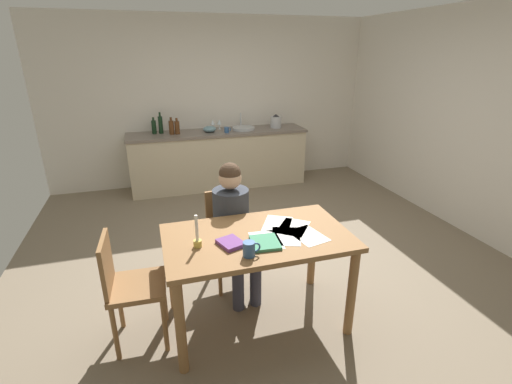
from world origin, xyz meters
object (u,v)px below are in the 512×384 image
(bottle_wine_red, at_px, (171,127))
(mixing_bowl, at_px, (210,129))
(coffee_mug, at_px, (249,249))
(bottle_vinegar, at_px, (161,124))
(wine_glass_near_sink, at_px, (219,122))
(candlestick, at_px, (197,238))
(stovetop_kettle, at_px, (276,122))
(person_seated, at_px, (234,221))
(book_cookery, at_px, (265,243))
(dining_table, at_px, (257,249))
(chair_at_table, at_px, (229,232))
(chair_side_empty, at_px, (128,285))
(teacup_on_counter, at_px, (227,130))
(bottle_sauce, at_px, (177,127))
(sink_unit, at_px, (243,128))
(bottle_oil, at_px, (154,127))
(wine_glass_by_kettle, at_px, (213,123))
(book_magazine, at_px, (231,243))

(bottle_wine_red, xyz_separation_m, mixing_bowl, (0.57, -0.00, -0.06))
(coffee_mug, relative_size, bottle_vinegar, 0.39)
(bottle_vinegar, height_order, wine_glass_near_sink, bottle_vinegar)
(candlestick, distance_m, stovetop_kettle, 3.76)
(person_seated, xyz_separation_m, bottle_wine_red, (-0.29, 2.75, 0.33))
(wine_glass_near_sink, bearing_deg, book_cookery, -96.33)
(dining_table, xyz_separation_m, chair_at_table, (-0.08, 0.65, -0.17))
(chair_side_empty, relative_size, stovetop_kettle, 4.03)
(stovetop_kettle, xyz_separation_m, teacup_on_counter, (-0.85, -0.15, -0.05))
(chair_side_empty, relative_size, bottle_sauce, 3.70)
(person_seated, relative_size, candlestick, 4.90)
(person_seated, xyz_separation_m, sink_unit, (0.83, 2.78, 0.24))
(bottle_oil, distance_m, wine_glass_by_kettle, 0.91)
(bottle_sauce, relative_size, mixing_bowl, 1.18)
(candlestick, xyz_separation_m, mixing_bowl, (0.67, 3.28, 0.10))
(sink_unit, distance_m, bottle_vinegar, 1.28)
(bottle_wine_red, bearing_deg, bottle_sauce, -3.50)
(book_cookery, relative_size, wine_glass_by_kettle, 1.49)
(person_seated, height_order, bottle_wine_red, person_seated)
(bottle_sauce, distance_m, mixing_bowl, 0.49)
(bottle_oil, xyz_separation_m, stovetop_kettle, (1.92, -0.09, -0.01))
(candlestick, xyz_separation_m, book_cookery, (0.47, -0.10, -0.06))
(sink_unit, xyz_separation_m, bottle_sauce, (-1.04, -0.03, 0.08))
(bottle_sauce, distance_m, wine_glass_near_sink, 0.71)
(candlestick, height_order, book_cookery, candlestick)
(candlestick, distance_m, mixing_bowl, 3.35)
(person_seated, distance_m, book_magazine, 0.61)
(chair_side_empty, xyz_separation_m, stovetop_kettle, (2.28, 3.22, 0.50))
(bottle_sauce, bearing_deg, dining_table, -85.19)
(wine_glass_by_kettle, bearing_deg, bottle_wine_red, -165.11)
(book_magazine, bearing_deg, candlestick, 149.93)
(wine_glass_near_sink, bearing_deg, bottle_sauce, -165.20)
(chair_at_table, relative_size, stovetop_kettle, 4.00)
(coffee_mug, height_order, candlestick, candlestick)
(bottle_sauce, xyz_separation_m, wine_glass_near_sink, (0.68, 0.18, 0.01))
(chair_side_empty, relative_size, book_cookery, 3.86)
(mixing_bowl, relative_size, teacup_on_counter, 1.91)
(chair_side_empty, bearing_deg, chair_at_table, 33.87)
(mixing_bowl, bearing_deg, teacup_on_counter, -26.21)
(dining_table, xyz_separation_m, mixing_bowl, (0.22, 3.24, 0.28))
(dining_table, distance_m, chair_at_table, 0.67)
(teacup_on_counter, bearing_deg, person_seated, -101.41)
(person_seated, bearing_deg, mixing_bowl, 84.09)
(candlestick, bearing_deg, chair_side_empty, 169.36)
(wine_glass_by_kettle, bearing_deg, mixing_bowl, -115.77)
(sink_unit, bearing_deg, bottle_sauce, -178.10)
(person_seated, distance_m, wine_glass_near_sink, 2.98)
(chair_at_table, xyz_separation_m, wine_glass_by_kettle, (0.38, 2.78, 0.51))
(person_seated, xyz_separation_m, chair_side_empty, (-0.89, -0.44, -0.18))
(teacup_on_counter, bearing_deg, sink_unit, 26.91)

